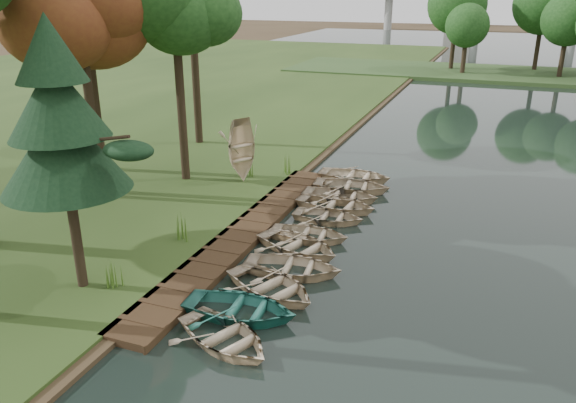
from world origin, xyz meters
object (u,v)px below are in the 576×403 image
(rowboat_1, at_px, (240,306))
(rowboat_2, at_px, (271,284))
(rowboat_0, at_px, (224,334))
(boardwalk, at_px, (245,233))
(stored_rowboat, at_px, (242,175))
(pine_tree, at_px, (59,123))

(rowboat_1, bearing_deg, rowboat_2, -15.98)
(rowboat_0, bearing_deg, rowboat_1, 32.52)
(boardwalk, height_order, rowboat_1, rowboat_1)
(rowboat_1, relative_size, stored_rowboat, 1.09)
(rowboat_0, relative_size, stored_rowboat, 1.01)
(rowboat_0, distance_m, stored_rowboat, 13.31)
(rowboat_0, bearing_deg, boardwalk, 44.99)
(boardwalk, xyz_separation_m, pine_tree, (-3.02, -5.87, 5.46))
(rowboat_1, distance_m, stored_rowboat, 11.92)
(rowboat_2, relative_size, pine_tree, 0.41)
(stored_rowboat, height_order, pine_tree, pine_tree)
(rowboat_2, distance_m, pine_tree, 8.00)
(rowboat_2, bearing_deg, rowboat_1, -168.08)
(stored_rowboat, bearing_deg, boardwalk, -124.56)
(rowboat_0, relative_size, rowboat_2, 0.94)
(boardwalk, relative_size, rowboat_2, 4.67)
(stored_rowboat, bearing_deg, rowboat_0, -127.64)
(rowboat_1, bearing_deg, boardwalk, 19.78)
(rowboat_1, bearing_deg, rowboat_0, -175.73)
(rowboat_0, bearing_deg, stored_rowboat, 47.52)
(boardwalk, bearing_deg, stored_rowboat, 116.09)
(boardwalk, bearing_deg, rowboat_1, -66.49)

